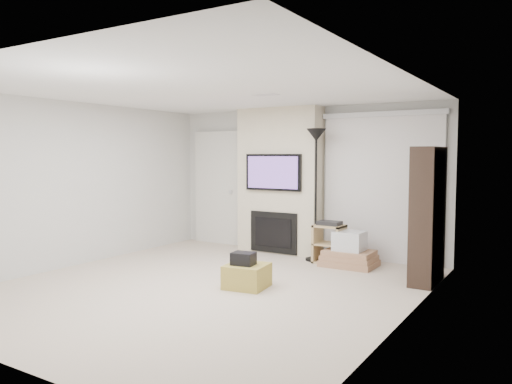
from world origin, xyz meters
The scene contains 15 objects.
floor centered at (0.00, 0.00, 0.00)m, with size 5.00×5.50×0.00m, color beige.
ceiling centered at (0.00, 0.00, 2.50)m, with size 5.00×5.50×0.00m, color white.
wall_back centered at (0.00, 2.75, 1.25)m, with size 5.00×2.50×0.00m, color silver.
wall_left centered at (-2.50, 0.00, 1.25)m, with size 5.50×2.50×0.00m, color silver.
wall_right centered at (2.50, 0.00, 1.25)m, with size 5.50×2.50×0.00m, color silver.
hvac_vent centered at (0.40, 0.80, 2.50)m, with size 0.35×0.18×0.01m, color silver.
ottoman centered at (0.45, 0.26, 0.15)m, with size 0.50×0.50×0.30m, color #AD973F.
black_bag centered at (0.42, 0.21, 0.38)m, with size 0.28×0.22×0.16m, color black.
fireplace_wall centered at (-0.35, 2.54, 1.24)m, with size 1.50×0.47×2.50m.
entry_door centered at (-1.80, 2.71, 1.05)m, with size 1.02×0.11×2.14m.
vertical_blinds centered at (1.40, 2.70, 1.27)m, with size 1.98×0.10×2.37m.
floor_lamp centered at (0.49, 2.22, 1.66)m, with size 0.31×0.31×2.11m.
av_stand centered at (0.75, 2.17, 0.35)m, with size 0.45×0.38×0.66m.
box_stack centered at (1.10, 2.12, 0.20)m, with size 0.80×0.61×0.54m.
bookshelf centered at (2.34, 1.71, 0.90)m, with size 0.30×0.80×1.80m.
Camera 1 is at (3.85, -5.01, 1.69)m, focal length 35.00 mm.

